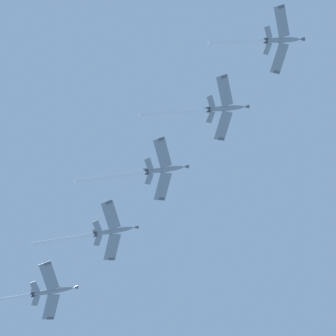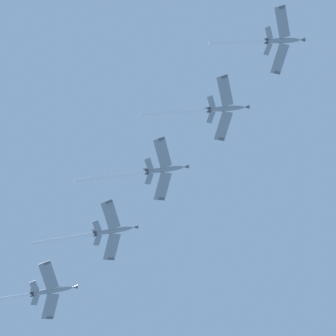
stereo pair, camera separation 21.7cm
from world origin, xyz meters
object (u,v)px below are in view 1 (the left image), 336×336
at_px(jet_second, 216,109).
at_px(jet_fifth, 40,293).
at_px(jet_third, 151,171).
at_px(jet_lead, 273,40).
at_px(jet_fourth, 100,233).

height_order(jet_second, jet_fifth, jet_second).
bearing_deg(jet_third, jet_second, -48.85).
relative_size(jet_second, jet_fifth, 1.10).
relative_size(jet_lead, jet_fifth, 1.02).
xyz_separation_m(jet_lead, jet_third, (-31.21, 40.27, -12.73)).
height_order(jet_lead, jet_fifth, jet_lead).
height_order(jet_third, jet_fourth, jet_third).
distance_m(jet_lead, jet_second, 26.17).
xyz_separation_m(jet_lead, jet_second, (-14.34, 20.97, -6.28)).
bearing_deg(jet_fourth, jet_second, -52.39).
distance_m(jet_lead, jet_third, 52.51).
relative_size(jet_lead, jet_fourth, 1.01).
distance_m(jet_second, jet_fifth, 74.67).
height_order(jet_second, jet_third, jet_second).
xyz_separation_m(jet_third, jet_fourth, (-12.80, 19.20, -5.18)).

